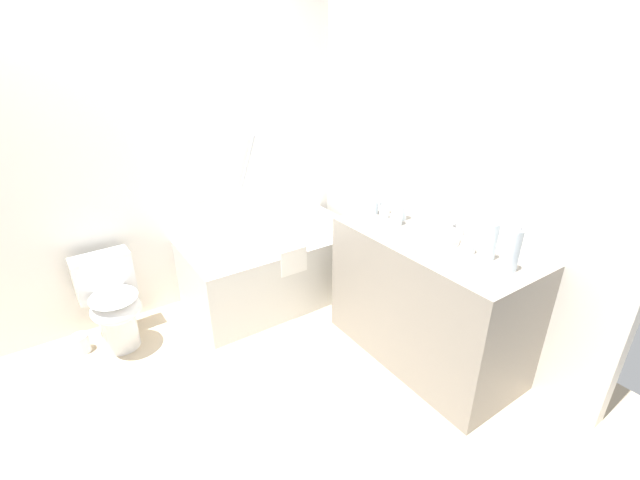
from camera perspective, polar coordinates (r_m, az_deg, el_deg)
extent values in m
plane|color=#C1AD8E|center=(2.84, -12.35, -19.63)|extent=(4.20, 4.20, 0.00)
cube|color=white|center=(3.34, -23.02, 11.34)|extent=(3.60, 0.10, 2.59)
cube|color=white|center=(3.08, 15.13, 11.44)|extent=(0.10, 2.81, 2.59)
cube|color=silver|center=(3.56, -6.03, -3.65)|extent=(1.42, 0.76, 0.56)
cube|color=white|center=(3.45, -6.21, -0.17)|extent=(1.16, 0.55, 0.09)
cylinder|color=#AAAAAF|center=(3.68, 1.31, 3.01)|extent=(0.09, 0.03, 0.03)
cylinder|color=#AAAAAF|center=(3.55, -9.99, 9.31)|extent=(0.21, 0.03, 0.54)
cylinder|color=#AAAAAF|center=(3.50, -14.83, 4.70)|extent=(0.23, 0.03, 0.03)
cube|color=white|center=(3.15, -3.61, -2.85)|extent=(0.22, 0.03, 0.20)
cylinder|color=white|center=(3.34, -25.36, -10.41)|extent=(0.23, 0.23, 0.34)
ellipsoid|color=white|center=(3.21, -25.73, -8.28)|extent=(0.34, 0.37, 0.15)
ellipsoid|color=white|center=(3.17, -26.03, -6.92)|extent=(0.32, 0.35, 0.02)
cube|color=white|center=(3.34, -27.08, -4.21)|extent=(0.38, 0.18, 0.31)
cylinder|color=#B5B5BA|center=(3.27, -27.62, -1.74)|extent=(0.03, 0.03, 0.01)
cube|color=gray|center=(2.91, 14.24, -7.74)|extent=(0.63, 1.27, 0.87)
cylinder|color=white|center=(2.69, 14.85, 0.57)|extent=(0.33, 0.33, 0.05)
cylinder|color=silver|center=(2.83, 17.62, 1.61)|extent=(0.02, 0.02, 0.06)
cylinder|color=silver|center=(2.79, 17.17, 1.99)|extent=(0.08, 0.02, 0.02)
cylinder|color=silver|center=(2.81, 18.53, 0.99)|extent=(0.03, 0.03, 0.04)
cylinder|color=silver|center=(2.87, 16.68, 1.79)|extent=(0.03, 0.03, 0.04)
cylinder|color=silver|center=(2.51, 22.06, -0.16)|extent=(0.06, 0.06, 0.21)
cylinder|color=white|center=(2.47, 22.49, 2.32)|extent=(0.03, 0.03, 0.02)
cylinder|color=silver|center=(2.92, 11.06, 4.90)|extent=(0.07, 0.07, 0.24)
cylinder|color=white|center=(2.88, 11.27, 7.32)|extent=(0.04, 0.04, 0.02)
cylinder|color=silver|center=(2.43, 24.59, -1.29)|extent=(0.07, 0.07, 0.23)
cylinder|color=white|center=(2.38, 25.12, 1.45)|extent=(0.04, 0.04, 0.02)
cylinder|color=silver|center=(2.84, 10.40, 3.84)|extent=(0.07, 0.07, 0.19)
cylinder|color=white|center=(2.80, 10.56, 5.86)|extent=(0.04, 0.04, 0.02)
cylinder|color=silver|center=(3.00, 7.24, 5.27)|extent=(0.07, 0.07, 0.19)
cylinder|color=white|center=(2.96, 7.35, 7.24)|extent=(0.04, 0.04, 0.02)
cylinder|color=white|center=(2.96, 8.61, 3.73)|extent=(0.07, 0.07, 0.08)
cylinder|color=white|center=(2.57, 19.36, -0.65)|extent=(0.08, 0.08, 0.09)
cylinder|color=white|center=(3.05, 8.73, 4.48)|extent=(0.07, 0.07, 0.09)
cube|color=white|center=(2.88, 12.57, 2.17)|extent=(0.09, 0.06, 0.02)
cylinder|color=white|center=(3.47, -29.44, -12.02)|extent=(0.11, 0.11, 0.13)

